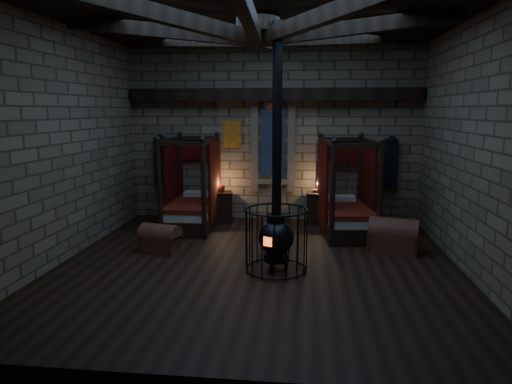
# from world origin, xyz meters

# --- Properties ---
(room) EXTENTS (7.02, 7.02, 4.29)m
(room) POSITION_xyz_m (-0.00, 0.09, 3.74)
(room) COLOR black
(room) RESTS_ON ground
(bed_left) EXTENTS (1.11, 2.01, 2.07)m
(bed_left) POSITION_xyz_m (-1.79, 2.48, 0.51)
(bed_left) COLOR black
(bed_left) RESTS_ON ground
(bed_right) EXTENTS (1.25, 2.08, 2.07)m
(bed_right) POSITION_xyz_m (1.70, 2.30, 0.51)
(bed_right) COLOR black
(bed_right) RESTS_ON ground
(trunk_left) EXTENTS (0.83, 0.63, 0.55)m
(trunk_left) POSITION_xyz_m (-1.95, 0.56, 0.24)
(trunk_left) COLOR brown
(trunk_left) RESTS_ON ground
(trunk_right) EXTENTS (1.02, 0.79, 0.67)m
(trunk_right) POSITION_xyz_m (2.51, 1.06, 0.30)
(trunk_right) COLOR brown
(trunk_right) RESTS_ON ground
(nightstand_left) EXTENTS (0.55, 0.54, 0.90)m
(nightstand_left) POSITION_xyz_m (-1.18, 3.07, 0.38)
(nightstand_left) COLOR black
(nightstand_left) RESTS_ON ground
(nightstand_right) EXTENTS (0.52, 0.50, 0.83)m
(nightstand_right) POSITION_xyz_m (1.08, 3.07, 0.39)
(nightstand_right) COLOR black
(nightstand_right) RESTS_ON ground
(stove) EXTENTS (1.05, 1.05, 4.05)m
(stove) POSITION_xyz_m (0.34, -0.28, 0.64)
(stove) COLOR black
(stove) RESTS_ON ground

